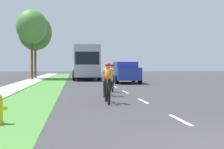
{
  "coord_description": "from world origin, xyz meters",
  "views": [
    {
      "loc": [
        -2.84,
        -5.34,
        1.46
      ],
      "look_at": [
        -0.32,
        15.88,
        0.88
      ],
      "focal_mm": 51.48,
      "sensor_mm": 36.0,
      "label": 1
    }
  ],
  "objects": [
    {
      "name": "cyclist_trailing",
      "position": [
        -1.25,
        10.1,
        0.81
      ],
      "size": [
        0.42,
        1.72,
        1.58
      ],
      "color": "black",
      "rests_on": "ground_plane"
    },
    {
      "name": "cyclist_distant",
      "position": [
        -0.74,
        12.63,
        0.81
      ],
      "size": [
        0.42,
        1.72,
        1.58
      ],
      "color": "black",
      "rests_on": "ground_plane"
    },
    {
      "name": "cyclist_lead",
      "position": [
        -1.55,
        7.05,
        0.81
      ],
      "size": [
        0.42,
        1.72,
        1.58
      ],
      "color": "black",
      "rests_on": "ground_plane"
    },
    {
      "name": "suv_blue",
      "position": [
        1.49,
        21.48,
        0.95
      ],
      "size": [
        2.15,
        4.7,
        1.79
      ],
      "color": "#23389E",
      "rests_on": "ground_plane"
    },
    {
      "name": "grass_verge",
      "position": [
        -4.74,
        20.0,
        0.0
      ],
      "size": [
        2.34,
        70.0,
        0.01
      ],
      "primitive_type": "cube",
      "color": "#478438",
      "rests_on": "ground_plane"
    },
    {
      "name": "sidewalk_concrete",
      "position": [
        -6.8,
        20.0,
        0.0
      ],
      "size": [
        1.79,
        70.0,
        0.1
      ],
      "primitive_type": "cube",
      "color": "#B2ADA3",
      "rests_on": "ground_plane"
    },
    {
      "name": "street_tree_near",
      "position": [
        -7.29,
        29.66,
        5.63
      ],
      "size": [
        3.29,
        3.29,
        7.46
      ],
      "color": "brown",
      "rests_on": "ground_plane"
    },
    {
      "name": "ground_plane",
      "position": [
        0.0,
        20.0,
        0.0
      ],
      "size": [
        120.0,
        120.0,
        0.0
      ],
      "primitive_type": "plane",
      "color": "#38383A"
    },
    {
      "name": "sedan_black",
      "position": [
        -1.71,
        60.6,
        0.77
      ],
      "size": [
        1.98,
        4.3,
        1.52
      ],
      "color": "black",
      "rests_on": "ground_plane"
    },
    {
      "name": "lane_markings_center",
      "position": [
        0.0,
        24.0,
        0.0
      ],
      "size": [
        0.12,
        53.13,
        0.01
      ],
      "color": "white",
      "rests_on": "ground_plane"
    },
    {
      "name": "pickup_red",
      "position": [
        -1.76,
        47.52,
        0.83
      ],
      "size": [
        2.22,
        5.1,
        1.64
      ],
      "color": "red",
      "rests_on": "ground_plane"
    },
    {
      "name": "bus_silver",
      "position": [
        -1.61,
        30.24,
        1.98
      ],
      "size": [
        2.78,
        11.6,
        3.48
      ],
      "color": "#A5A8AD",
      "rests_on": "ground_plane"
    },
    {
      "name": "street_tree_far",
      "position": [
        -7.31,
        32.81,
        5.33
      ],
      "size": [
        3.82,
        3.82,
        7.44
      ],
      "color": "brown",
      "rests_on": "ground_plane"
    }
  ]
}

